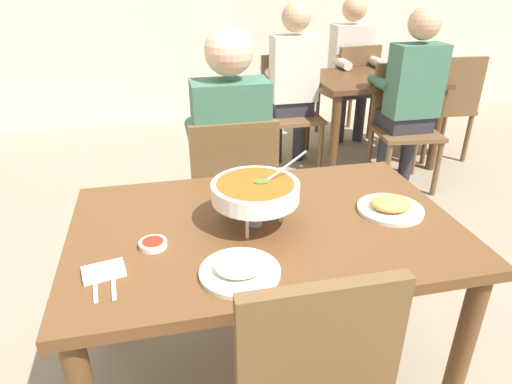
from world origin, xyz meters
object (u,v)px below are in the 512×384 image
object	(u,v)px
diner_main	(230,145)
sauce_dish	(153,244)
chair_bg_left	(402,119)
chair_bg_corner	(447,102)
appetizer_plate	(391,206)
patron_bg_middle	(351,62)
curry_bowl	(256,192)
dining_table_main	(265,248)
dining_table_far	(371,92)
chair_bg_middle	(351,87)
patron_bg_right	(292,77)
chair_diner_main	(232,190)
rice_plate	(240,269)
chair_bg_right	(289,105)
patron_bg_left	(411,90)

from	to	relation	value
diner_main	sauce_dish	size ratio (longest dim) A/B	14.56
chair_bg_left	chair_bg_corner	xyz separation A→B (m)	(0.60, 0.34, 0.00)
appetizer_plate	patron_bg_middle	size ratio (longest dim) A/B	0.18
curry_bowl	chair_bg_corner	bearing A→B (deg)	43.33
dining_table_main	dining_table_far	world-z (taller)	same
curry_bowl	chair_bg_middle	bearing A→B (deg)	60.30
appetizer_plate	chair_bg_left	xyz separation A→B (m)	(0.99, 1.65, -0.24)
curry_bowl	patron_bg_right	xyz separation A→B (m)	(0.77, 2.14, -0.11)
appetizer_plate	dining_table_far	distance (m)	2.34
appetizer_plate	sauce_dish	size ratio (longest dim) A/B	2.67
chair_diner_main	dining_table_main	bearing A→B (deg)	-90.00
chair_diner_main	diner_main	xyz separation A→B (m)	(0.00, 0.03, 0.24)
chair_bg_corner	sauce_dish	bearing A→B (deg)	-140.17
appetizer_plate	chair_bg_left	size ratio (longest dim) A/B	0.27
appetizer_plate	chair_bg_middle	xyz separation A→B (m)	(1.01, 2.67, -0.24)
sauce_dish	chair_bg_corner	world-z (taller)	chair_bg_corner
chair_bg_left	patron_bg_right	size ratio (longest dim) A/B	0.69
chair_diner_main	sauce_dish	size ratio (longest dim) A/B	10.00
diner_main	dining_table_far	world-z (taller)	diner_main
dining_table_main	appetizer_plate	world-z (taller)	appetizer_plate
curry_bowl	chair_bg_corner	xyz separation A→B (m)	(2.09, 1.98, -0.35)
diner_main	patron_bg_middle	distance (m)	2.39
chair_diner_main	chair_bg_left	xyz separation A→B (m)	(1.46, 0.92, 0.00)
curry_bowl	patron_bg_right	bearing A→B (deg)	70.17
chair_diner_main	patron_bg_middle	world-z (taller)	patron_bg_middle
rice_plate	curry_bowl	bearing A→B (deg)	68.36
sauce_dish	rice_plate	bearing A→B (deg)	-39.37
chair_bg_right	dining_table_main	bearing A→B (deg)	-108.46
appetizer_plate	dining_table_far	world-z (taller)	appetizer_plate
dining_table_far	chair_bg_left	distance (m)	0.49
chair_diner_main	patron_bg_left	xyz separation A→B (m)	(1.45, 0.84, 0.24)
dining_table_far	patron_bg_right	world-z (taller)	patron_bg_right
dining_table_main	patron_bg_right	xyz separation A→B (m)	(0.74, 2.14, 0.12)
dining_table_far	patron_bg_right	bearing A→B (deg)	177.81
patron_bg_middle	rice_plate	bearing A→B (deg)	-118.74
curry_bowl	appetizer_plate	xyz separation A→B (m)	(0.51, -0.01, -0.11)
curry_bowl	chair_bg_right	xyz separation A→B (m)	(0.76, 2.18, -0.35)
dining_table_far	patron_bg_middle	size ratio (longest dim) A/B	0.76
patron_bg_left	patron_bg_right	world-z (taller)	same
diner_main	chair_bg_corner	size ratio (longest dim) A/B	1.46
curry_bowl	appetizer_plate	bearing A→B (deg)	-1.26
dining_table_far	chair_bg_left	xyz separation A→B (m)	(0.04, -0.48, -0.09)
chair_bg_right	patron_bg_left	bearing A→B (deg)	-40.66
chair_bg_corner	patron_bg_right	xyz separation A→B (m)	(-1.32, 0.17, 0.24)
curry_bowl	rice_plate	size ratio (longest dim) A/B	1.39
chair_bg_middle	chair_bg_right	distance (m)	0.90
sauce_dish	chair_bg_left	size ratio (longest dim) A/B	0.10
rice_plate	dining_table_far	size ratio (longest dim) A/B	0.24
chair_bg_right	patron_bg_middle	bearing A→B (deg)	32.82
chair_diner_main	patron_bg_right	world-z (taller)	patron_bg_right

